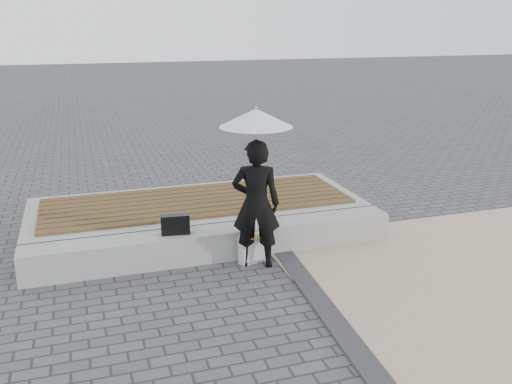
% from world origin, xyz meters
% --- Properties ---
extents(ground, '(80.00, 80.00, 0.00)m').
position_xyz_m(ground, '(0.00, 0.00, 0.00)').
color(ground, '#494A4E').
rests_on(ground, ground).
extents(edging_band, '(0.61, 5.20, 0.04)m').
position_xyz_m(edging_band, '(0.75, -0.50, 0.02)').
color(edging_band, '#313134').
rests_on(edging_band, ground).
extents(seating_ledge, '(5.00, 0.45, 0.40)m').
position_xyz_m(seating_ledge, '(0.00, 1.60, 0.20)').
color(seating_ledge, '#999A95').
rests_on(seating_ledge, ground).
extents(timber_platform, '(5.00, 2.00, 0.40)m').
position_xyz_m(timber_platform, '(0.00, 2.80, 0.20)').
color(timber_platform, '#A1A19C').
rests_on(timber_platform, ground).
extents(timber_decking, '(4.60, 1.60, 0.04)m').
position_xyz_m(timber_decking, '(0.00, 2.80, 0.42)').
color(timber_decking, brown).
rests_on(timber_decking, timber_platform).
extents(woman, '(0.71, 0.58, 1.68)m').
position_xyz_m(woman, '(0.42, 1.17, 0.84)').
color(woman, black).
rests_on(woman, ground).
extents(parasol, '(0.90, 0.90, 1.15)m').
position_xyz_m(parasol, '(0.42, 1.17, 1.94)').
color(parasol, '#B0B1B5').
rests_on(parasol, ground).
extents(handbag, '(0.38, 0.17, 0.26)m').
position_xyz_m(handbag, '(-0.55, 1.58, 0.53)').
color(handbag, black).
rests_on(handbag, seating_ledge).
extents(canvas_tote, '(0.39, 0.24, 0.38)m').
position_xyz_m(canvas_tote, '(0.40, 1.27, 0.19)').
color(canvas_tote, beige).
rests_on(canvas_tote, ground).
extents(magazine, '(0.27, 0.21, 0.01)m').
position_xyz_m(magazine, '(0.40, 1.22, 0.38)').
color(magazine, '#F95F44').
rests_on(magazine, canvas_tote).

